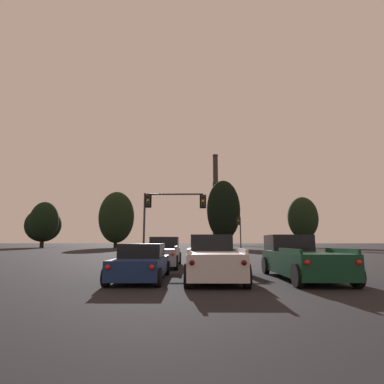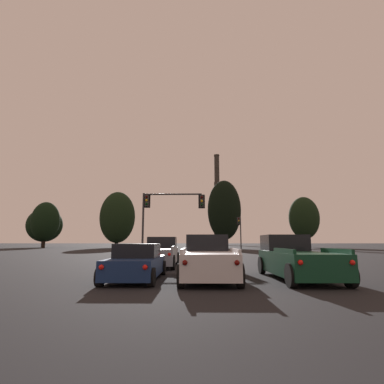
{
  "view_description": "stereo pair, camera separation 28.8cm",
  "coord_description": "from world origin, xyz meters",
  "px_view_note": "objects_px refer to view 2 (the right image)",
  "views": [
    {
      "loc": [
        -0.73,
        -0.15,
        1.5
      ],
      "look_at": [
        -1.57,
        43.43,
        8.77
      ],
      "focal_mm": 28.0,
      "sensor_mm": 36.0,
      "label": 1
    },
    {
      "loc": [
        -0.44,
        -0.14,
        1.5
      ],
      "look_at": [
        -1.57,
        43.43,
        8.77
      ],
      "focal_mm": 28.0,
      "sensor_mm": 36.0,
      "label": 2
    }
  ],
  "objects_px": {
    "traffic_light_overhead_left": "(164,208)",
    "pickup_truck_right_lane_second": "(295,259)",
    "pickup_truck_left_lane_front": "(160,253)",
    "smokestack": "(217,208)",
    "pickup_truck_center_lane_second": "(208,259)",
    "sedan_left_lane_second": "(137,263)",
    "traffic_light_far_right": "(240,228)"
  },
  "relations": [
    {
      "from": "pickup_truck_right_lane_second",
      "to": "smokestack",
      "type": "bearing_deg",
      "value": 87.0
    },
    {
      "from": "traffic_light_far_right",
      "to": "traffic_light_overhead_left",
      "type": "relative_size",
      "value": 0.93
    },
    {
      "from": "traffic_light_far_right",
      "to": "traffic_light_overhead_left",
      "type": "height_order",
      "value": "traffic_light_overhead_left"
    },
    {
      "from": "traffic_light_overhead_left",
      "to": "pickup_truck_right_lane_second",
      "type": "bearing_deg",
      "value": -62.22
    },
    {
      "from": "sedan_left_lane_second",
      "to": "pickup_truck_center_lane_second",
      "type": "bearing_deg",
      "value": 5.63
    },
    {
      "from": "pickup_truck_right_lane_second",
      "to": "traffic_light_overhead_left",
      "type": "height_order",
      "value": "traffic_light_overhead_left"
    },
    {
      "from": "smokestack",
      "to": "pickup_truck_left_lane_front",
      "type": "bearing_deg",
      "value": -94.93
    },
    {
      "from": "pickup_truck_left_lane_front",
      "to": "traffic_light_overhead_left",
      "type": "bearing_deg",
      "value": 94.04
    },
    {
      "from": "pickup_truck_right_lane_second",
      "to": "sedan_left_lane_second",
      "type": "xyz_separation_m",
      "value": [
        -6.51,
        -0.49,
        -0.14
      ]
    },
    {
      "from": "pickup_truck_center_lane_second",
      "to": "smokestack",
      "type": "xyz_separation_m",
      "value": [
        8.77,
        140.52,
        17.63
      ]
    },
    {
      "from": "traffic_light_overhead_left",
      "to": "smokestack",
      "type": "xyz_separation_m",
      "value": [
        12.26,
        126.85,
        13.99
      ]
    },
    {
      "from": "pickup_truck_right_lane_second",
      "to": "traffic_light_overhead_left",
      "type": "bearing_deg",
      "value": 116.88
    },
    {
      "from": "pickup_truck_left_lane_front",
      "to": "smokestack",
      "type": "xyz_separation_m",
      "value": [
        11.58,
        134.26,
        17.63
      ]
    },
    {
      "from": "traffic_light_far_right",
      "to": "traffic_light_overhead_left",
      "type": "xyz_separation_m",
      "value": [
        -9.4,
        -20.73,
        0.89
      ]
    },
    {
      "from": "pickup_truck_right_lane_second",
      "to": "pickup_truck_left_lane_front",
      "type": "height_order",
      "value": "same"
    },
    {
      "from": "pickup_truck_right_lane_second",
      "to": "sedan_left_lane_second",
      "type": "relative_size",
      "value": 1.17
    },
    {
      "from": "sedan_left_lane_second",
      "to": "traffic_light_overhead_left",
      "type": "xyz_separation_m",
      "value": [
        -0.61,
        14.01,
        3.78
      ]
    },
    {
      "from": "traffic_light_overhead_left",
      "to": "sedan_left_lane_second",
      "type": "bearing_deg",
      "value": -87.49
    },
    {
      "from": "traffic_light_far_right",
      "to": "smokestack",
      "type": "xyz_separation_m",
      "value": [
        2.86,
        106.12,
        14.88
      ]
    },
    {
      "from": "traffic_light_far_right",
      "to": "smokestack",
      "type": "bearing_deg",
      "value": 88.46
    },
    {
      "from": "pickup_truck_left_lane_front",
      "to": "pickup_truck_center_lane_second",
      "type": "relative_size",
      "value": 1.0
    },
    {
      "from": "pickup_truck_left_lane_front",
      "to": "sedan_left_lane_second",
      "type": "bearing_deg",
      "value": -91.82
    },
    {
      "from": "traffic_light_far_right",
      "to": "traffic_light_overhead_left",
      "type": "bearing_deg",
      "value": -114.4
    },
    {
      "from": "pickup_truck_right_lane_second",
      "to": "traffic_light_far_right",
      "type": "height_order",
      "value": "traffic_light_far_right"
    },
    {
      "from": "pickup_truck_center_lane_second",
      "to": "smokestack",
      "type": "distance_m",
      "value": 141.89
    },
    {
      "from": "sedan_left_lane_second",
      "to": "smokestack",
      "type": "relative_size",
      "value": 0.1
    },
    {
      "from": "pickup_truck_center_lane_second",
      "to": "smokestack",
      "type": "height_order",
      "value": "smokestack"
    },
    {
      "from": "pickup_truck_right_lane_second",
      "to": "pickup_truck_left_lane_front",
      "type": "xyz_separation_m",
      "value": [
        -6.44,
        6.11,
        0.0
      ]
    },
    {
      "from": "pickup_truck_right_lane_second",
      "to": "traffic_light_far_right",
      "type": "bearing_deg",
      "value": 85.3
    },
    {
      "from": "pickup_truck_left_lane_front",
      "to": "traffic_light_overhead_left",
      "type": "relative_size",
      "value": 0.95
    },
    {
      "from": "pickup_truck_center_lane_second",
      "to": "traffic_light_overhead_left",
      "type": "distance_m",
      "value": 14.58
    },
    {
      "from": "pickup_truck_center_lane_second",
      "to": "traffic_light_overhead_left",
      "type": "xyz_separation_m",
      "value": [
        -3.5,
        13.67,
        3.65
      ]
    }
  ]
}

